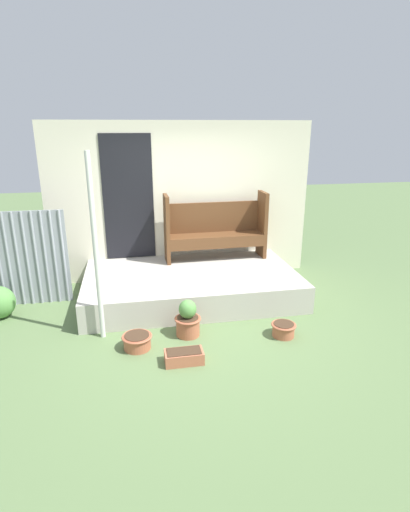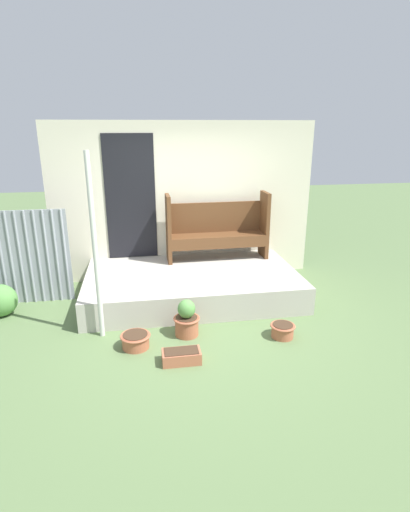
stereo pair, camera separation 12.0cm
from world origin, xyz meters
The scene contains 9 objects.
ground_plane centered at (0.00, 0.00, 0.00)m, with size 24.00×24.00×0.00m, color #5B7547.
porch_slab centered at (-0.02, 0.91, 0.20)m, with size 3.17×1.82×0.40m.
house_wall centered at (-0.06, 1.85, 1.30)m, with size 4.37×0.08×2.60m.
support_post centered at (-1.30, -0.09, 1.13)m, with size 0.06×0.06×2.26m.
bench centered at (0.48, 1.55, 0.93)m, with size 1.67×0.43×1.09m.
flower_pot_left centered at (-0.88, -0.45, 0.10)m, with size 0.36×0.36×0.18m.
flower_pot_middle centered at (-0.25, -0.25, 0.21)m, with size 0.34×0.34×0.48m.
flower_pot_right centered at (0.93, -0.50, 0.10)m, with size 0.31×0.31×0.17m.
planter_box_rect centered at (-0.38, -0.85, 0.07)m, with size 0.43×0.22×0.15m.
Camera 1 is at (-0.87, -4.69, 2.52)m, focal length 28.00 mm.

